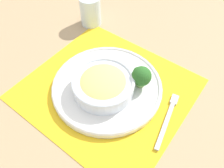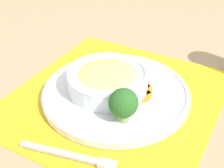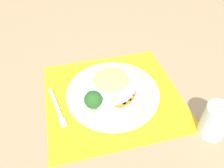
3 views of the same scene
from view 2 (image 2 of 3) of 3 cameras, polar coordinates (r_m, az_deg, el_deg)
ground_plane at (r=0.70m, az=0.74°, el=-2.55°), size 4.00×4.00×0.00m
placemat at (r=0.70m, az=0.74°, el=-2.41°), size 0.52×0.50×0.00m
plate at (r=0.69m, az=0.75°, el=-1.53°), size 0.33×0.33×0.02m
bowl at (r=0.68m, az=-0.71°, el=1.14°), size 0.18×0.18×0.05m
broccoli_floret at (r=0.59m, az=2.15°, el=-3.53°), size 0.06×0.06×0.07m
carrot_slice_near at (r=0.68m, az=5.38°, el=-1.98°), size 0.05×0.05×0.01m
carrot_slice_middle at (r=0.69m, az=5.53°, el=-1.03°), size 0.05×0.05×0.01m
carrot_slice_far at (r=0.71m, az=5.14°, el=-0.13°), size 0.05×0.05×0.01m
carrot_slice_extra at (r=0.72m, az=4.28°, el=0.63°), size 0.05×0.05×0.01m
fork at (r=0.56m, az=-6.39°, el=-13.13°), size 0.03×0.18×0.01m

